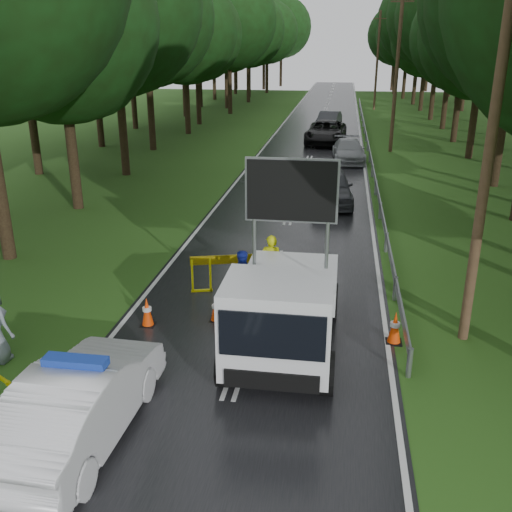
% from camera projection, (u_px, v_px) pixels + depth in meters
% --- Properties ---
extents(ground, '(160.00, 160.00, 0.00)m').
position_uv_depth(ground, '(240.00, 363.00, 12.88)').
color(ground, '#274D16').
rests_on(ground, ground).
extents(road, '(7.00, 140.00, 0.02)m').
position_uv_depth(road, '(314.00, 145.00, 40.66)').
color(road, black).
rests_on(road, ground).
extents(guardrail, '(0.12, 60.06, 0.70)m').
position_uv_depth(guardrail, '(367.00, 139.00, 39.65)').
color(guardrail, gray).
rests_on(guardrail, ground).
extents(utility_pole_near, '(1.40, 0.24, 10.00)m').
position_uv_depth(utility_pole_near, '(492.00, 129.00, 12.23)').
color(utility_pole_near, '#473321').
rests_on(utility_pole_near, ground).
extents(utility_pole_mid, '(1.40, 0.24, 10.00)m').
position_uv_depth(utility_pole_mid, '(397.00, 72.00, 36.31)').
color(utility_pole_mid, '#473321').
rests_on(utility_pole_mid, ground).
extents(utility_pole_far, '(1.40, 0.24, 10.00)m').
position_uv_depth(utility_pole_far, '(377.00, 61.00, 60.39)').
color(utility_pole_far, '#473321').
rests_on(utility_pole_far, ground).
extents(police_sedan, '(1.75, 4.64, 1.66)m').
position_uv_depth(police_sedan, '(81.00, 402.00, 10.20)').
color(police_sedan, silver).
rests_on(police_sedan, ground).
extents(work_truck, '(2.42, 5.36, 4.26)m').
position_uv_depth(work_truck, '(284.00, 308.00, 12.94)').
color(work_truck, gray).
rests_on(work_truck, ground).
extents(barrier, '(2.60, 0.79, 1.11)m').
position_uv_depth(barrier, '(237.00, 264.00, 16.40)').
color(barrier, '#F3EE0D').
rests_on(barrier, ground).
extents(officer, '(0.66, 0.46, 1.73)m').
position_uv_depth(officer, '(271.00, 264.00, 16.32)').
color(officer, '#DBE30C').
rests_on(officer, ground).
extents(civilian, '(0.98, 0.93, 1.60)m').
position_uv_depth(civilian, '(244.00, 279.00, 15.44)').
color(civilian, '#172496').
rests_on(civilian, ground).
extents(queue_car_first, '(2.20, 4.64, 1.53)m').
position_uv_depth(queue_car_first, '(331.00, 187.00, 25.53)').
color(queue_car_first, '#3F4046').
rests_on(queue_car_first, ground).
extents(queue_car_second, '(2.14, 4.65, 1.32)m').
position_uv_depth(queue_car_second, '(349.00, 151.00, 34.68)').
color(queue_car_second, '#97999F').
rests_on(queue_car_second, ground).
extents(queue_car_third, '(2.99, 5.97, 1.62)m').
position_uv_depth(queue_car_third, '(326.00, 132.00, 40.89)').
color(queue_car_third, black).
rests_on(queue_car_third, ground).
extents(queue_car_fourth, '(2.17, 4.76, 1.51)m').
position_uv_depth(queue_car_fourth, '(329.00, 121.00, 47.17)').
color(queue_car_fourth, '#3C3D43').
rests_on(queue_car_fourth, ground).
extents(cone_near_left, '(0.33, 0.33, 0.69)m').
position_uv_depth(cone_near_left, '(82.00, 413.00, 10.59)').
color(cone_near_left, black).
rests_on(cone_near_left, ground).
extents(cone_center, '(0.33, 0.33, 0.69)m').
position_uv_depth(cone_center, '(216.00, 309.00, 14.76)').
color(cone_center, black).
rests_on(cone_center, ground).
extents(cone_far, '(0.30, 0.30, 0.64)m').
position_uv_depth(cone_far, '(310.00, 275.00, 16.98)').
color(cone_far, black).
rests_on(cone_far, ground).
extents(cone_left_mid, '(0.37, 0.37, 0.78)m').
position_uv_depth(cone_left_mid, '(147.00, 312.00, 14.49)').
color(cone_left_mid, black).
rests_on(cone_left_mid, ground).
extents(cone_right, '(0.39, 0.39, 0.82)m').
position_uv_depth(cone_right, '(395.00, 328.00, 13.64)').
color(cone_right, black).
rests_on(cone_right, ground).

